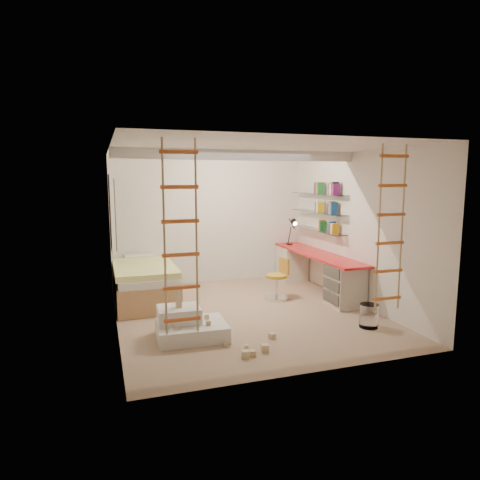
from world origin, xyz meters
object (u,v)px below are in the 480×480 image
object	(u,v)px
bed	(144,283)
desk	(316,270)
swivel_chair	(278,284)
play_platform	(188,326)

from	to	relation	value
bed	desk	bearing A→B (deg)	-6.49
swivel_chair	play_platform	xyz separation A→B (m)	(-1.89, -1.33, -0.11)
play_platform	desk	bearing A→B (deg)	29.89
desk	play_platform	size ratio (longest dim) A/B	2.91
swivel_chair	play_platform	size ratio (longest dim) A/B	0.77
play_platform	swivel_chair	bearing A→B (deg)	35.08
desk	bed	bearing A→B (deg)	173.51
swivel_chair	bed	bearing A→B (deg)	164.06
swivel_chair	desk	bearing A→B (deg)	17.34
desk	play_platform	world-z (taller)	desk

